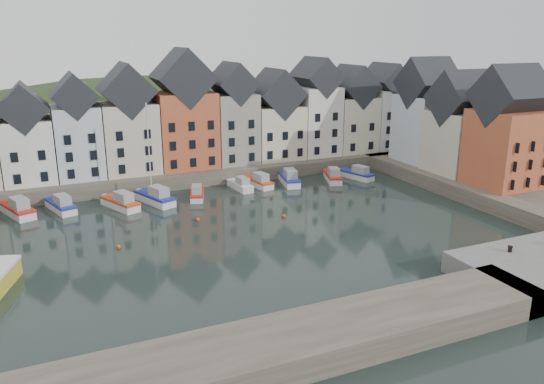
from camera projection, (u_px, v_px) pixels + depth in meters
ground at (254, 238)px, 58.09m from camera, size 260.00×260.00×0.00m
far_quay at (183, 169)px, 84.13m from camera, size 90.00×16.00×2.00m
right_quay at (489, 186)px, 74.79m from camera, size 14.00×54.00×2.00m
near_wall at (238, 359)px, 34.63m from camera, size 50.00×6.00×2.00m
hillside at (156, 229)px, 112.30m from camera, size 153.60×70.40×64.00m
far_terrace at (204, 120)px, 81.40m from camera, size 72.37×8.16×17.78m
right_terrace at (463, 125)px, 76.62m from camera, size 8.30×24.25×16.36m
mooring_buoys at (204, 227)px, 61.18m from camera, size 20.50×5.50×0.50m
boat_a at (18, 209)px, 65.25m from camera, size 4.51×7.31×2.68m
boat_b at (61, 205)px, 66.97m from camera, size 3.78×6.77×2.48m
boat_c at (121, 203)px, 68.01m from camera, size 4.48×6.94×2.56m
boat_d at (156, 197)px, 69.97m from camera, size 4.47×7.35×13.43m
boat_e at (197, 194)px, 72.31m from camera, size 3.41×5.94×2.18m
boat_f at (241, 185)px, 76.51m from camera, size 2.27×5.76×2.16m
boat_g at (258, 182)px, 78.03m from camera, size 2.95×6.37×2.35m
boat_h at (289, 179)px, 79.36m from camera, size 3.59×7.20×2.65m
boat_i at (333, 176)px, 80.97m from camera, size 3.95×6.56×2.41m
boat_j at (357, 174)px, 82.34m from camera, size 3.65×6.42×2.35m
mooring_bollard at (510, 249)px, 49.25m from camera, size 0.48×0.48×0.56m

